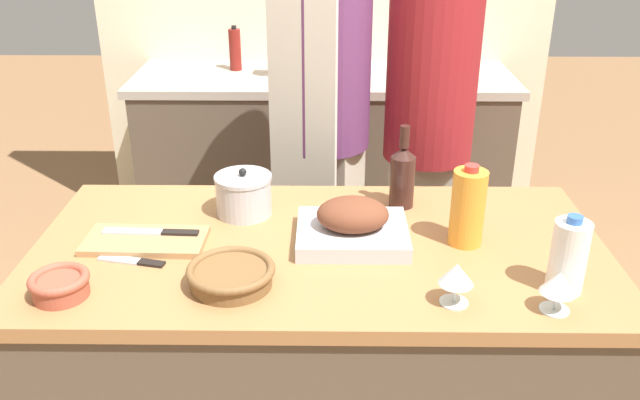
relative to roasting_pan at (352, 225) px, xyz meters
The scene contains 19 objects.
kitchen_island 0.49m from the roasting_pan, 166.72° to the right, with size 1.58×0.80×0.87m.
back_counter 1.63m from the roasting_pan, 93.34° to the left, with size 1.84×0.60×0.93m.
roasting_pan is the anchor object (origin of this frame).
wicker_basket 0.39m from the roasting_pan, 142.98° to the right, with size 0.22×0.22×0.05m.
cutting_board 0.58m from the roasting_pan, behind, with size 0.34×0.18×0.02m.
stock_pot 0.36m from the roasting_pan, 151.87° to the left, with size 0.17×0.17×0.15m.
mixing_bowl 0.77m from the roasting_pan, 158.14° to the right, with size 0.15×0.15×0.06m.
juice_jug 0.32m from the roasting_pan, ahead, with size 0.09×0.09×0.23m.
milk_jug 0.57m from the roasting_pan, 25.25° to the right, with size 0.09×0.09×0.20m.
wine_bottle_green 0.29m from the roasting_pan, 55.68° to the left, with size 0.08×0.08×0.26m.
wine_glass_left 0.39m from the roasting_pan, 52.70° to the right, with size 0.08×0.08×0.11m.
wine_glass_right 0.57m from the roasting_pan, 35.77° to the right, with size 0.08×0.08×0.10m.
knife_chef 0.56m from the roasting_pan, behind, with size 0.27×0.04×0.01m.
knife_paring 0.60m from the roasting_pan, 167.96° to the right, with size 0.19×0.07×0.01m.
stand_mixer 1.51m from the roasting_pan, 98.00° to the left, with size 0.18×0.14×0.33m.
condiment_bottle_tall 1.74m from the roasting_pan, 107.67° to the left, with size 0.06×0.06×0.22m.
condiment_bottle_short 1.61m from the roasting_pan, 72.07° to the left, with size 0.05×0.05×0.15m.
person_cook_aproned 0.82m from the roasting_pan, 96.08° to the left, with size 0.38×0.39×1.77m.
person_cook_guest 0.91m from the roasting_pan, 69.16° to the left, with size 0.35×0.35×1.65m.
Camera 1 is at (0.02, -1.64, 1.78)m, focal length 38.00 mm.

